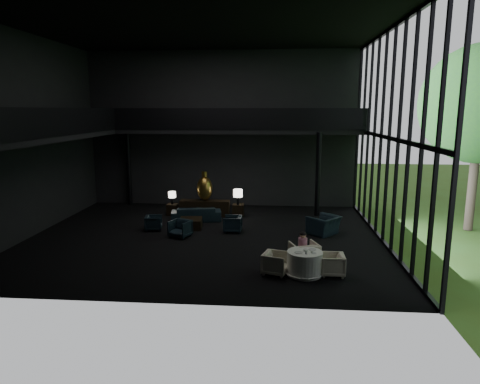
# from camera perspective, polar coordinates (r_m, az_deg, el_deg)

# --- Properties ---
(floor) EXTENTS (14.00, 12.00, 0.02)m
(floor) POSITION_cam_1_polar(r_m,az_deg,el_deg) (17.28, -4.66, -6.04)
(floor) COLOR black
(floor) RESTS_ON ground
(ceiling) EXTENTS (14.00, 12.00, 0.02)m
(ceiling) POSITION_cam_1_polar(r_m,az_deg,el_deg) (16.79, -5.11, 21.07)
(ceiling) COLOR black
(ceiling) RESTS_ON ground
(wall_back) EXTENTS (14.00, 0.04, 8.00)m
(wall_back) POSITION_cam_1_polar(r_m,az_deg,el_deg) (22.49, -2.37, 8.29)
(wall_back) COLOR black
(wall_back) RESTS_ON ground
(wall_front) EXTENTS (14.00, 0.04, 8.00)m
(wall_front) POSITION_cam_1_polar(r_m,az_deg,el_deg) (10.70, -10.12, 5.25)
(wall_front) COLOR black
(wall_front) RESTS_ON ground
(wall_left) EXTENTS (0.04, 12.00, 8.00)m
(wall_left) POSITION_cam_1_polar(r_m,az_deg,el_deg) (19.00, -26.34, 6.70)
(wall_left) COLOR black
(wall_left) RESTS_ON ground
(curtain_wall) EXTENTS (0.20, 12.00, 8.00)m
(curtain_wall) POSITION_cam_1_polar(r_m,az_deg,el_deg) (16.88, 19.27, 6.82)
(curtain_wall) COLOR black
(curtain_wall) RESTS_ON ground
(mezzanine_left) EXTENTS (2.00, 12.00, 0.25)m
(mezzanine_left) POSITION_cam_1_polar(r_m,az_deg,el_deg) (18.51, -23.66, 6.83)
(mezzanine_left) COLOR black
(mezzanine_left) RESTS_ON wall_left
(mezzanine_back) EXTENTS (12.00, 2.00, 0.25)m
(mezzanine_back) POSITION_cam_1_polar(r_m,az_deg,el_deg) (21.40, -0.01, 8.16)
(mezzanine_back) COLOR black
(mezzanine_back) RESTS_ON wall_back
(railing_left) EXTENTS (0.06, 12.00, 1.00)m
(railing_left) POSITION_cam_1_polar(r_m,az_deg,el_deg) (18.04, -20.98, 8.85)
(railing_left) COLOR black
(railing_left) RESTS_ON mezzanine_left
(railing_back) EXTENTS (12.00, 0.06, 1.00)m
(railing_back) POSITION_cam_1_polar(r_m,az_deg,el_deg) (20.38, -0.23, 9.72)
(railing_back) COLOR black
(railing_back) RESTS_ON mezzanine_back
(column_nw) EXTENTS (0.24, 0.24, 4.00)m
(column_nw) POSITION_cam_1_polar(r_m,az_deg,el_deg) (23.51, -14.63, 3.16)
(column_nw) COLOR black
(column_nw) RESTS_ON floor
(column_ne) EXTENTS (0.24, 0.24, 4.00)m
(column_ne) POSITION_cam_1_polar(r_m,az_deg,el_deg) (20.64, 10.35, 2.30)
(column_ne) COLOR black
(column_ne) RESTS_ON floor
(console) EXTENTS (2.37, 0.54, 0.75)m
(console) POSITION_cam_1_polar(r_m,az_deg,el_deg) (20.62, -4.71, -2.15)
(console) COLOR black
(console) RESTS_ON floor
(bronze_urn) EXTENTS (0.74, 0.74, 1.38)m
(bronze_urn) POSITION_cam_1_polar(r_m,az_deg,el_deg) (20.46, -4.74, 0.51)
(bronze_urn) COLOR #945820
(bronze_urn) RESTS_ON console
(side_table_left) EXTENTS (0.49, 0.49, 0.54)m
(side_table_left) POSITION_cam_1_polar(r_m,az_deg,el_deg) (21.01, -9.00, -2.31)
(side_table_left) COLOR black
(side_table_left) RESTS_ON floor
(table_lamp_left) EXTENTS (0.36, 0.36, 0.61)m
(table_lamp_left) POSITION_cam_1_polar(r_m,az_deg,el_deg) (20.87, -9.05, -0.42)
(table_lamp_left) COLOR black
(table_lamp_left) RESTS_ON side_table_left
(side_table_right) EXTENTS (0.53, 0.53, 0.58)m
(side_table_right) POSITION_cam_1_polar(r_m,az_deg,el_deg) (20.53, -0.25, -2.42)
(side_table_right) COLOR black
(side_table_right) RESTS_ON floor
(table_lamp_right) EXTENTS (0.44, 0.44, 0.74)m
(table_lamp_right) POSITION_cam_1_polar(r_m,az_deg,el_deg) (20.25, -0.28, -0.24)
(table_lamp_right) COLOR black
(table_lamp_right) RESTS_ON side_table_right
(sofa) EXTENTS (2.55, 1.16, 0.96)m
(sofa) POSITION_cam_1_polar(r_m,az_deg,el_deg) (19.74, -5.86, -2.46)
(sofa) COLOR black
(sofa) RESTS_ON floor
(lounge_armchair_west) EXTENTS (0.65, 0.68, 0.61)m
(lounge_armchair_west) POSITION_cam_1_polar(r_m,az_deg,el_deg) (18.52, -11.45, -4.08)
(lounge_armchair_west) COLOR black
(lounge_armchair_west) RESTS_ON floor
(lounge_armchair_east) EXTENTS (0.67, 0.72, 0.72)m
(lounge_armchair_east) POSITION_cam_1_polar(r_m,az_deg,el_deg) (17.87, -1.00, -4.21)
(lounge_armchair_east) COLOR black
(lounge_armchair_east) RESTS_ON floor
(lounge_armchair_south) EXTENTS (0.92, 0.90, 0.75)m
(lounge_armchair_south) POSITION_cam_1_polar(r_m,az_deg,el_deg) (17.31, -7.99, -4.78)
(lounge_armchair_south) COLOR black
(lounge_armchair_south) RESTS_ON floor
(window_armchair) EXTENTS (1.46, 1.50, 1.11)m
(window_armchair) POSITION_cam_1_polar(r_m,az_deg,el_deg) (17.82, 11.10, -3.83)
(window_armchair) COLOR black
(window_armchair) RESTS_ON floor
(coffee_table) EXTENTS (1.02, 1.02, 0.42)m
(coffee_table) POSITION_cam_1_polar(r_m,az_deg,el_deg) (18.58, -6.60, -4.18)
(coffee_table) COLOR black
(coffee_table) RESTS_ON floor
(dining_table) EXTENTS (1.23, 1.23, 0.75)m
(dining_table) POSITION_cam_1_polar(r_m,az_deg,el_deg) (13.52, 8.59, -9.54)
(dining_table) COLOR white
(dining_table) RESTS_ON floor
(dining_chair_north) EXTENTS (1.15, 1.11, 0.94)m
(dining_chair_north) POSITION_cam_1_polar(r_m,az_deg,el_deg) (14.24, 8.56, -7.86)
(dining_chair_north) COLOR #B6A89A
(dining_chair_north) RESTS_ON floor
(dining_chair_east) EXTENTS (0.65, 0.70, 0.71)m
(dining_chair_east) POSITION_cam_1_polar(r_m,az_deg,el_deg) (13.64, 12.17, -9.37)
(dining_chair_east) COLOR tan
(dining_chair_east) RESTS_ON floor
(dining_chair_west) EXTENTS (0.84, 0.87, 0.73)m
(dining_chair_west) POSITION_cam_1_polar(r_m,az_deg,el_deg) (13.48, 4.77, -9.35)
(dining_chair_west) COLOR #ADA28D
(dining_chair_west) RESTS_ON floor
(child) EXTENTS (0.30, 0.30, 0.64)m
(child) POSITION_cam_1_polar(r_m,az_deg,el_deg) (14.32, 8.37, -6.51)
(child) COLOR #D17E8A
(child) RESTS_ON dining_chair_north
(plate_a) EXTENTS (0.29, 0.29, 0.02)m
(plate_a) POSITION_cam_1_polar(r_m,az_deg,el_deg) (13.25, 7.80, -7.98)
(plate_a) COLOR white
(plate_a) RESTS_ON dining_table
(plate_b) EXTENTS (0.26, 0.26, 0.02)m
(plate_b) POSITION_cam_1_polar(r_m,az_deg,el_deg) (13.57, 9.61, -7.58)
(plate_b) COLOR white
(plate_b) RESTS_ON dining_table
(saucer) EXTENTS (0.17, 0.17, 0.01)m
(saucer) POSITION_cam_1_polar(r_m,az_deg,el_deg) (13.27, 9.81, -8.02)
(saucer) COLOR white
(saucer) RESTS_ON dining_table
(coffee_cup) EXTENTS (0.11, 0.11, 0.06)m
(coffee_cup) POSITION_cam_1_polar(r_m,az_deg,el_deg) (13.28, 9.58, -7.83)
(coffee_cup) COLOR white
(coffee_cup) RESTS_ON saucer
(cereal_bowl) EXTENTS (0.15, 0.15, 0.07)m
(cereal_bowl) POSITION_cam_1_polar(r_m,az_deg,el_deg) (13.40, 8.74, -7.66)
(cereal_bowl) COLOR white
(cereal_bowl) RESTS_ON dining_table
(cream_pot) EXTENTS (0.08, 0.08, 0.07)m
(cream_pot) POSITION_cam_1_polar(r_m,az_deg,el_deg) (13.14, 8.80, -8.04)
(cream_pot) COLOR #99999E
(cream_pot) RESTS_ON dining_table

